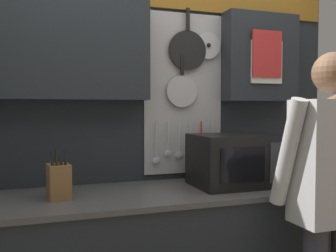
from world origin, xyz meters
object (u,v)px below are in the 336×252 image
(person, at_px, (329,187))
(knife_block, at_px, (59,181))
(microwave, at_px, (235,160))
(utensil_crock, at_px, (296,169))

(person, bearing_deg, knife_block, 157.99)
(microwave, relative_size, knife_block, 1.93)
(microwave, distance_m, knife_block, 1.06)
(knife_block, bearing_deg, microwave, -0.04)
(microwave, bearing_deg, knife_block, 179.96)
(person, bearing_deg, microwave, 115.24)
(microwave, xyz_separation_m, utensil_crock, (0.45, 0.00, -0.08))
(knife_block, distance_m, person, 1.40)
(microwave, relative_size, person, 0.31)
(knife_block, relative_size, person, 0.16)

